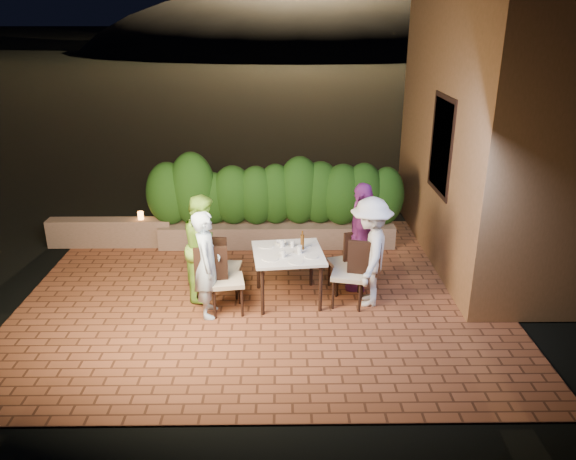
{
  "coord_description": "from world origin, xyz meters",
  "views": [
    {
      "loc": [
        0.28,
        -7.13,
        3.92
      ],
      "look_at": [
        0.37,
        0.31,
        1.05
      ],
      "focal_mm": 35.0,
      "sensor_mm": 36.0,
      "label": 1
    }
  ],
  "objects_px": {
    "beer_bottle": "(302,240)",
    "chair_right_back": "(345,262)",
    "chair_right_front": "(349,273)",
    "parapet_lamp": "(141,216)",
    "diner_blue": "(207,264)",
    "diner_purple": "(362,237)",
    "chair_left_front": "(227,279)",
    "diner_green": "(204,247)",
    "diner_white": "(370,252)",
    "bowl": "(281,243)",
    "dining_table": "(288,276)",
    "chair_left_back": "(226,266)"
  },
  "relations": [
    {
      "from": "diner_blue",
      "to": "diner_purple",
      "type": "relative_size",
      "value": 0.91
    },
    {
      "from": "chair_right_front",
      "to": "diner_purple",
      "type": "xyz_separation_m",
      "value": [
        0.24,
        0.53,
        0.34
      ]
    },
    {
      "from": "diner_green",
      "to": "parapet_lamp",
      "type": "bearing_deg",
      "value": 40.14
    },
    {
      "from": "chair_left_back",
      "to": "parapet_lamp",
      "type": "bearing_deg",
      "value": 136.3
    },
    {
      "from": "chair_left_front",
      "to": "chair_right_front",
      "type": "relative_size",
      "value": 0.99
    },
    {
      "from": "dining_table",
      "to": "diner_white",
      "type": "bearing_deg",
      "value": -5.8
    },
    {
      "from": "chair_left_back",
      "to": "parapet_lamp",
      "type": "relative_size",
      "value": 6.45
    },
    {
      "from": "diner_white",
      "to": "diner_purple",
      "type": "xyz_separation_m",
      "value": [
        -0.05,
        0.49,
        0.04
      ]
    },
    {
      "from": "beer_bottle",
      "to": "chair_right_back",
      "type": "relative_size",
      "value": 0.31
    },
    {
      "from": "chair_left_back",
      "to": "diner_purple",
      "type": "height_order",
      "value": "diner_purple"
    },
    {
      "from": "chair_left_front",
      "to": "diner_blue",
      "type": "xyz_separation_m",
      "value": [
        -0.25,
        -0.08,
        0.26
      ]
    },
    {
      "from": "chair_left_back",
      "to": "dining_table",
      "type": "bearing_deg",
      "value": -6.8
    },
    {
      "from": "diner_blue",
      "to": "chair_right_front",
      "type": "bearing_deg",
      "value": -84.91
    },
    {
      "from": "beer_bottle",
      "to": "chair_right_back",
      "type": "xyz_separation_m",
      "value": [
        0.64,
        0.2,
        -0.43
      ]
    },
    {
      "from": "bowl",
      "to": "chair_right_front",
      "type": "distance_m",
      "value": 1.1
    },
    {
      "from": "chair_left_front",
      "to": "diner_white",
      "type": "distance_m",
      "value": 2.04
    },
    {
      "from": "diner_blue",
      "to": "diner_green",
      "type": "distance_m",
      "value": 0.58
    },
    {
      "from": "beer_bottle",
      "to": "chair_right_front",
      "type": "height_order",
      "value": "beer_bottle"
    },
    {
      "from": "bowl",
      "to": "parapet_lamp",
      "type": "distance_m",
      "value": 3.08
    },
    {
      "from": "chair_left_front",
      "to": "parapet_lamp",
      "type": "xyz_separation_m",
      "value": [
        -1.75,
        2.44,
        0.08
      ]
    },
    {
      "from": "beer_bottle",
      "to": "diner_purple",
      "type": "bearing_deg",
      "value": 16.65
    },
    {
      "from": "diner_blue",
      "to": "diner_purple",
      "type": "distance_m",
      "value": 2.34
    },
    {
      "from": "dining_table",
      "to": "diner_green",
      "type": "bearing_deg",
      "value": 172.98
    },
    {
      "from": "bowl",
      "to": "diner_blue",
      "type": "xyz_separation_m",
      "value": [
        -1.0,
        -0.73,
        -0.01
      ]
    },
    {
      "from": "beer_bottle",
      "to": "diner_white",
      "type": "relative_size",
      "value": 0.18
    },
    {
      "from": "diner_purple",
      "to": "bowl",
      "type": "bearing_deg",
      "value": -73.01
    },
    {
      "from": "beer_bottle",
      "to": "chair_left_back",
      "type": "xyz_separation_m",
      "value": [
        -1.12,
        0.08,
        -0.44
      ]
    },
    {
      "from": "chair_left_back",
      "to": "parapet_lamp",
      "type": "height_order",
      "value": "chair_left_back"
    },
    {
      "from": "beer_bottle",
      "to": "bowl",
      "type": "xyz_separation_m",
      "value": [
        -0.3,
        0.2,
        -0.12
      ]
    },
    {
      "from": "diner_white",
      "to": "chair_left_back",
      "type": "bearing_deg",
      "value": -87.58
    },
    {
      "from": "bowl",
      "to": "chair_left_back",
      "type": "xyz_separation_m",
      "value": [
        -0.81,
        -0.12,
        -0.32
      ]
    },
    {
      "from": "diner_purple",
      "to": "beer_bottle",
      "type": "bearing_deg",
      "value": -59.47
    },
    {
      "from": "chair_right_front",
      "to": "diner_purple",
      "type": "height_order",
      "value": "diner_purple"
    },
    {
      "from": "chair_right_back",
      "to": "parapet_lamp",
      "type": "height_order",
      "value": "chair_right_back"
    },
    {
      "from": "chair_right_front",
      "to": "parapet_lamp",
      "type": "height_order",
      "value": "chair_right_front"
    },
    {
      "from": "chair_left_back",
      "to": "chair_right_front",
      "type": "distance_m",
      "value": 1.8
    },
    {
      "from": "diner_white",
      "to": "chair_left_front",
      "type": "bearing_deg",
      "value": -72.78
    },
    {
      "from": "dining_table",
      "to": "diner_blue",
      "type": "xyz_separation_m",
      "value": [
        -1.1,
        -0.42,
        0.38
      ]
    },
    {
      "from": "dining_table",
      "to": "parapet_lamp",
      "type": "bearing_deg",
      "value": 141.14
    },
    {
      "from": "chair_left_back",
      "to": "diner_white",
      "type": "bearing_deg",
      "value": -3.58
    },
    {
      "from": "chair_left_front",
      "to": "diner_green",
      "type": "distance_m",
      "value": 0.67
    },
    {
      "from": "dining_table",
      "to": "bowl",
      "type": "bearing_deg",
      "value": 107.79
    },
    {
      "from": "dining_table",
      "to": "diner_green",
      "type": "distance_m",
      "value": 1.28
    },
    {
      "from": "beer_bottle",
      "to": "chair_right_front",
      "type": "bearing_deg",
      "value": -22.26
    },
    {
      "from": "beer_bottle",
      "to": "diner_purple",
      "type": "height_order",
      "value": "diner_purple"
    },
    {
      "from": "chair_right_back",
      "to": "parapet_lamp",
      "type": "bearing_deg",
      "value": -43.22
    },
    {
      "from": "chair_right_back",
      "to": "diner_white",
      "type": "bearing_deg",
      "value": 109.7
    },
    {
      "from": "dining_table",
      "to": "diner_blue",
      "type": "distance_m",
      "value": 1.24
    },
    {
      "from": "beer_bottle",
      "to": "diner_blue",
      "type": "height_order",
      "value": "diner_blue"
    },
    {
      "from": "chair_right_front",
      "to": "diner_white",
      "type": "relative_size",
      "value": 0.62
    }
  ]
}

